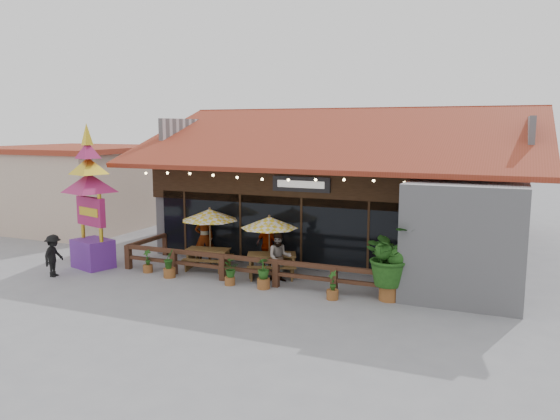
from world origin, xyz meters
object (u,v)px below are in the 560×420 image
at_px(picnic_table_left, 208,255).
at_px(thai_sign_tower, 90,187).
at_px(umbrella_left, 210,215).
at_px(tropical_plant, 391,257).
at_px(picnic_table_right, 272,261).
at_px(umbrella_right, 269,223).
at_px(pedestrian, 54,256).

bearing_deg(picnic_table_left, thai_sign_tower, -159.46).
relative_size(umbrella_left, picnic_table_left, 1.39).
bearing_deg(tropical_plant, picnic_table_left, 171.08).
relative_size(umbrella_left, picnic_table_right, 1.17).
bearing_deg(picnic_table_left, umbrella_left, 97.89).
bearing_deg(thai_sign_tower, picnic_table_right, 12.64).
distance_m(picnic_table_right, thai_sign_tower, 7.30).
height_order(picnic_table_right, tropical_plant, tropical_plant).
relative_size(picnic_table_right, thai_sign_tower, 0.37).
bearing_deg(picnic_table_right, picnic_table_left, 179.32).
relative_size(thai_sign_tower, tropical_plant, 2.43).
xyz_separation_m(umbrella_right, thai_sign_tower, (-6.56, -1.59, 1.15)).
distance_m(thai_sign_tower, pedestrian, 2.80).
xyz_separation_m(umbrella_right, picnic_table_left, (-2.48, -0.06, -1.39)).
bearing_deg(umbrella_right, picnic_table_left, -178.63).
distance_m(umbrella_left, picnic_table_right, 3.02).
bearing_deg(tropical_plant, umbrella_right, 165.65).
distance_m(picnic_table_left, picnic_table_right, 2.61).
relative_size(umbrella_right, tropical_plant, 1.14).
relative_size(umbrella_right, picnic_table_left, 1.52).
height_order(umbrella_left, pedestrian, umbrella_left).
distance_m(umbrella_left, thai_sign_tower, 4.54).
bearing_deg(thai_sign_tower, umbrella_left, 23.44).
xyz_separation_m(umbrella_right, tropical_plant, (4.54, -1.16, -0.55)).
bearing_deg(picnic_table_left, umbrella_right, 1.37).
distance_m(umbrella_left, tropical_plant, 7.20).
bearing_deg(tropical_plant, thai_sign_tower, -177.79).
height_order(umbrella_right, thai_sign_tower, thai_sign_tower).
bearing_deg(picnic_table_left, pedestrian, -145.66).
distance_m(umbrella_right, picnic_table_right, 1.36).
height_order(picnic_table_left, thai_sign_tower, thai_sign_tower).
xyz_separation_m(umbrella_left, thai_sign_tower, (-4.05, -1.76, 1.06)).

